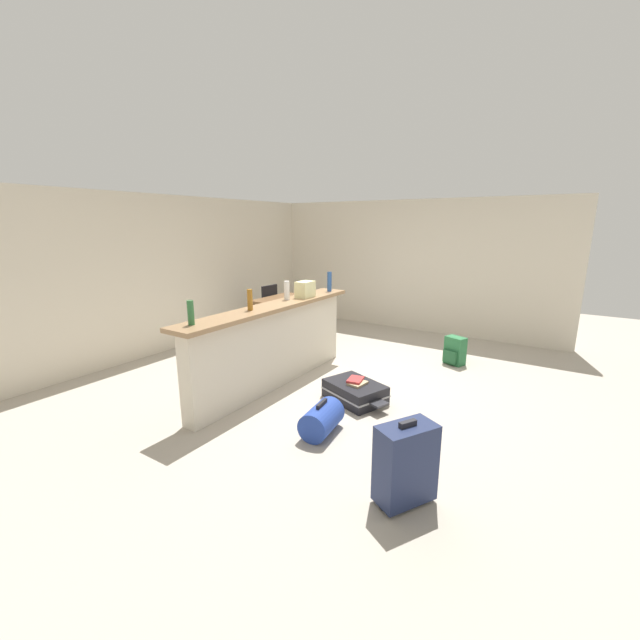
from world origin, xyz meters
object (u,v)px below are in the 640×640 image
dining_chair_near_partition (308,314)px  suitcase_upright_navy (406,463)px  bottle_white (287,290)px  grocery_bag (305,289)px  dining_table (286,303)px  dining_chair_far_side (266,306)px  bottle_blue (329,282)px  duffel_bag_blue (322,419)px  backpack_green (455,351)px  suitcase_flat_black (355,392)px  bottle_green (191,313)px  bottle_amber (250,300)px  book_stack (357,381)px

dining_chair_near_partition → suitcase_upright_navy: size_ratio=1.39×
bottle_white → grocery_bag: (0.27, -0.11, -0.01)m
grocery_bag → dining_table: (1.20, 1.26, -0.53)m
dining_table → dining_chair_far_side: bearing=81.0°
bottle_white → dining_chair_near_partition: (1.43, 0.65, -0.68)m
dining_table → dining_chair_far_side: (0.09, 0.55, -0.13)m
bottle_blue → dining_chair_near_partition: (0.55, 0.77, -0.70)m
dining_chair_far_side → duffel_bag_blue: bearing=-132.0°
duffel_bag_blue → backpack_green: (2.79, -0.57, 0.05)m
bottle_white → dining_chair_far_side: bearing=47.5°
dining_chair_far_side → duffel_bag_blue: 4.00m
dining_chair_far_side → grocery_bag: bearing=-125.5°
dining_table → dining_chair_near_partition: 0.53m
bottle_blue → dining_chair_near_partition: 1.18m
backpack_green → suitcase_flat_black: bearing=161.3°
bottle_green → bottle_amber: bottle_green is taller
bottle_green → backpack_green: bearing=-28.6°
bottle_blue → book_stack: (-1.13, -1.07, -0.97)m
suitcase_flat_black → dining_chair_near_partition: bearing=47.4°
dining_chair_near_partition → book_stack: 2.51m
dining_chair_near_partition → book_stack: dining_chair_near_partition is taller
bottle_blue → book_stack: bearing=-136.5°
bottle_white → dining_table: bearing=38.1°
bottle_amber → bottle_blue: bottle_blue is taller
bottle_white → bottle_blue: bearing=-7.9°
dining_chair_far_side → backpack_green: dining_chair_far_side is taller
bottle_green → suitcase_flat_black: 2.09m
dining_table → bottle_white: bearing=-141.9°
bottle_green → backpack_green: (3.30, -1.80, -0.99)m
grocery_bag → dining_chair_far_side: size_ratio=0.28×
duffel_bag_blue → suitcase_upright_navy: (-0.53, -1.07, 0.18)m
bottle_white → duffel_bag_blue: bottle_white is taller
bottle_green → bottle_amber: 0.84m
dining_table → suitcase_flat_black: bearing=-126.3°
dining_chair_far_side → book_stack: bearing=-121.9°
dining_table → backpack_green: (0.22, -2.98, -0.44)m
backpack_green → book_stack: bearing=161.9°
dining_chair_near_partition → bottle_green: bearing=-167.4°
dining_chair_far_side → suitcase_upright_navy: 5.14m
suitcase_upright_navy → bottle_white: bearing=55.0°
grocery_bag → dining_table: grocery_bag is taller
dining_chair_near_partition → backpack_green: size_ratio=2.21×
backpack_green → dining_chair_near_partition: bearing=96.0°
bottle_white → grocery_bag: size_ratio=0.96×
bottle_green → backpack_green: bottle_green is taller
bottle_amber → book_stack: bearing=-65.6°
duffel_bag_blue → bottle_blue: bearing=29.6°
suitcase_flat_black → duffel_bag_blue: duffel_bag_blue is taller
dining_chair_far_side → suitcase_flat_black: bearing=-122.0°
bottle_green → suitcase_flat_black: size_ratio=0.28×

